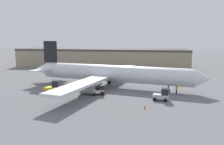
# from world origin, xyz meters

# --- Properties ---
(ground_plane) EXTENTS (400.00, 400.00, 0.00)m
(ground_plane) POSITION_xyz_m (0.00, 0.00, 0.00)
(ground_plane) COLOR slate
(terminal_building) EXTENTS (67.74, 18.11, 7.25)m
(terminal_building) POSITION_xyz_m (-12.62, 38.60, 3.63)
(terminal_building) COLOR gray
(terminal_building) RESTS_ON ground_plane
(airplane) EXTENTS (42.35, 40.37, 10.46)m
(airplane) POSITION_xyz_m (-0.94, 0.16, 3.08)
(airplane) COLOR silver
(airplane) RESTS_ON ground_plane
(ground_crew_worker) EXTENTS (0.40, 0.40, 1.83)m
(ground_crew_worker) POSITION_xyz_m (14.00, -3.76, 0.98)
(ground_crew_worker) COLOR #1E2338
(ground_crew_worker) RESTS_ON ground_plane
(baggage_tug) EXTENTS (2.90, 2.15, 2.23)m
(baggage_tug) POSITION_xyz_m (11.15, -9.22, 0.99)
(baggage_tug) COLOR #B2B2B7
(baggage_tug) RESTS_ON ground_plane
(belt_loader_truck) EXTENTS (3.14, 2.93, 1.94)m
(belt_loader_truck) POSITION_xyz_m (-1.16, -7.46, 0.95)
(belt_loader_truck) COLOR beige
(belt_loader_truck) RESTS_ON ground_plane
(pushback_tug) EXTENTS (3.15, 2.75, 2.56)m
(pushback_tug) POSITION_xyz_m (-10.53, -8.15, 1.15)
(pushback_tug) COLOR yellow
(pushback_tug) RESTS_ON ground_plane
(safety_cone_near) EXTENTS (0.36, 0.36, 0.55)m
(safety_cone_near) POSITION_xyz_m (8.42, -14.39, 0.28)
(safety_cone_near) COLOR #EF590F
(safety_cone_near) RESTS_ON ground_plane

